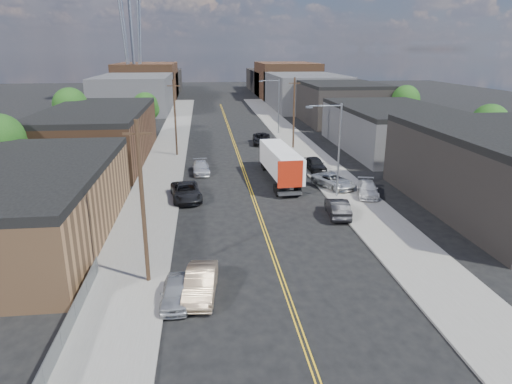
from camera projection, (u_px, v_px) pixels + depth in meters
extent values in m
plane|color=black|center=(231.00, 135.00, 76.32)|extent=(260.00, 260.00, 0.00)
cube|color=gold|center=(238.00, 154.00, 62.10)|extent=(0.32, 120.00, 0.01)
cube|color=slate|center=(167.00, 156.00, 61.05)|extent=(5.00, 140.00, 0.15)
cube|color=slate|center=(306.00, 152.00, 63.12)|extent=(5.00, 140.00, 0.15)
cube|color=brown|center=(24.00, 207.00, 33.80)|extent=(12.00, 22.00, 5.00)
cube|color=black|center=(18.00, 171.00, 32.96)|extent=(12.00, 22.00, 0.60)
cube|color=#482D1C|center=(98.00, 137.00, 58.30)|extent=(12.00, 26.00, 6.00)
cube|color=black|center=(95.00, 111.00, 57.31)|extent=(12.00, 26.00, 0.60)
cube|color=black|center=(510.00, 174.00, 39.83)|extent=(14.00, 22.00, 6.50)
cube|color=navy|center=(437.00, 173.00, 38.99)|extent=(0.30, 20.00, 0.80)
cube|color=#343436|center=(392.00, 130.00, 64.63)|extent=(14.00, 24.00, 5.50)
cube|color=black|center=(394.00, 108.00, 63.72)|extent=(14.00, 24.00, 0.60)
cube|color=black|center=(339.00, 104.00, 89.05)|extent=(14.00, 22.00, 7.00)
cube|color=black|center=(340.00, 84.00, 87.91)|extent=(14.00, 22.00, 0.60)
cube|color=#343436|center=(136.00, 93.00, 106.13)|extent=(16.00, 30.00, 8.00)
cube|color=#343436|center=(304.00, 91.00, 110.49)|extent=(16.00, 30.00, 8.00)
cube|color=#482D1C|center=(147.00, 81.00, 129.53)|extent=(16.00, 26.00, 10.00)
cube|color=#482D1C|center=(286.00, 80.00, 133.89)|extent=(16.00, 26.00, 10.00)
cube|color=black|center=(155.00, 82.00, 148.93)|extent=(16.00, 40.00, 7.00)
cube|color=black|center=(275.00, 81.00, 153.29)|extent=(16.00, 40.00, 7.00)
cylinder|color=gray|center=(132.00, 44.00, 116.84)|extent=(0.80, 0.80, 30.00)
cylinder|color=gray|center=(124.00, 44.00, 114.98)|extent=(1.94, 1.94, 29.98)
cylinder|color=gray|center=(139.00, 44.00, 115.36)|extent=(1.94, 1.94, 29.98)
cylinder|color=gray|center=(126.00, 44.00, 118.31)|extent=(1.94, 1.94, 29.98)
cylinder|color=gray|center=(140.00, 44.00, 118.70)|extent=(1.94, 1.94, 29.98)
cylinder|color=gray|center=(339.00, 152.00, 42.67)|extent=(0.18, 0.18, 9.00)
cylinder|color=gray|center=(325.00, 106.00, 41.22)|extent=(3.00, 0.12, 0.12)
cube|color=gray|center=(309.00, 107.00, 41.09)|extent=(0.60, 0.25, 0.18)
cylinder|color=gray|center=(279.00, 107.00, 75.85)|extent=(0.18, 0.18, 9.00)
cylinder|color=gray|center=(270.00, 81.00, 74.40)|extent=(3.00, 0.12, 0.12)
cube|color=gray|center=(261.00, 81.00, 74.27)|extent=(0.60, 0.25, 0.18)
cylinder|color=black|center=(143.00, 205.00, 26.54)|extent=(0.26, 0.26, 10.00)
cube|color=black|center=(137.00, 134.00, 25.28)|extent=(1.60, 0.12, 0.12)
cylinder|color=black|center=(175.00, 119.00, 59.72)|extent=(0.26, 0.26, 10.00)
cube|color=black|center=(173.00, 86.00, 58.46)|extent=(1.60, 0.12, 0.12)
cylinder|color=black|center=(294.00, 114.00, 64.35)|extent=(0.26, 0.26, 10.00)
cube|color=black|center=(295.00, 83.00, 63.09)|extent=(1.60, 0.12, 0.12)
cube|color=slate|center=(61.00, 342.00, 21.33)|extent=(0.02, 16.00, 1.20)
cube|color=slate|center=(59.00, 331.00, 21.15)|extent=(0.05, 16.00, 0.05)
cylinder|color=black|center=(5.00, 173.00, 44.63)|extent=(0.36, 0.36, 4.25)
sphere|color=#143D10|center=(0.00, 138.00, 43.62)|extent=(4.76, 4.76, 4.76)
sphere|color=#143D10|center=(9.00, 146.00, 44.22)|extent=(3.74, 3.74, 3.74)
cylinder|color=black|center=(73.00, 129.00, 68.30)|extent=(0.36, 0.36, 4.50)
sphere|color=#143D10|center=(70.00, 105.00, 67.22)|extent=(5.04, 5.04, 5.04)
sphere|color=#143D10|center=(76.00, 111.00, 67.84)|extent=(3.96, 3.96, 3.96)
sphere|color=#143D10|center=(66.00, 110.00, 66.97)|extent=(3.60, 3.60, 3.60)
cylinder|color=black|center=(147.00, 123.00, 76.13)|extent=(0.36, 0.36, 3.75)
sphere|color=#143D10|center=(145.00, 105.00, 75.24)|extent=(4.20, 4.20, 4.20)
sphere|color=#143D10|center=(150.00, 109.00, 75.81)|extent=(3.30, 3.30, 3.30)
sphere|color=#143D10|center=(142.00, 109.00, 74.96)|extent=(3.00, 3.00, 3.00)
cylinder|color=black|center=(486.00, 148.00, 56.24)|extent=(0.36, 0.36, 4.00)
sphere|color=#143D10|center=(490.00, 122.00, 55.29)|extent=(4.48, 4.48, 4.48)
sphere|color=#143D10|center=(492.00, 128.00, 55.88)|extent=(3.52, 3.52, 3.52)
sphere|color=#143D10|center=(487.00, 128.00, 55.02)|extent=(3.20, 3.20, 3.20)
cylinder|color=black|center=(404.00, 119.00, 78.96)|extent=(0.36, 0.36, 4.25)
sphere|color=#143D10|center=(406.00, 99.00, 77.94)|extent=(4.76, 4.76, 4.76)
sphere|color=#143D10|center=(408.00, 104.00, 78.54)|extent=(3.74, 3.74, 3.74)
sphere|color=#143D10|center=(404.00, 103.00, 77.68)|extent=(3.40, 3.40, 3.40)
cube|color=silver|center=(281.00, 161.00, 48.26)|extent=(3.08, 11.23, 2.59)
cube|color=maroon|center=(290.00, 174.00, 43.00)|extent=(2.43, 0.27, 2.61)
cube|color=gray|center=(290.00, 193.00, 43.56)|extent=(2.32, 0.74, 0.25)
cube|color=black|center=(271.00, 155.00, 55.04)|extent=(2.49, 3.10, 2.87)
cylinder|color=black|center=(287.00, 190.00, 44.91)|extent=(2.46, 1.07, 0.93)
cylinder|color=black|center=(271.00, 163.00, 55.33)|extent=(2.37, 1.06, 0.93)
imported|color=#B0B3B6|center=(176.00, 292.00, 25.53)|extent=(1.70, 4.01, 1.35)
imported|color=#8A735A|center=(201.00, 283.00, 26.25)|extent=(2.16, 4.95, 1.58)
imported|color=black|center=(186.00, 192.00, 43.16)|extent=(3.34, 5.99, 1.58)
imported|color=#B8BABE|center=(201.00, 168.00, 52.43)|extent=(2.13, 4.74, 1.35)
imported|color=black|center=(338.00, 208.00, 38.84)|extent=(2.12, 4.82, 1.54)
imported|color=#B8BBBE|center=(333.00, 181.00, 46.55)|extent=(4.22, 5.65, 1.43)
imported|color=#BBBBBB|center=(368.00, 189.00, 43.95)|extent=(2.90, 4.88, 1.33)
imported|color=black|center=(315.00, 164.00, 53.00)|extent=(2.15, 4.71, 1.57)
imported|color=black|center=(262.00, 139.00, 68.66)|extent=(3.09, 5.91, 1.59)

